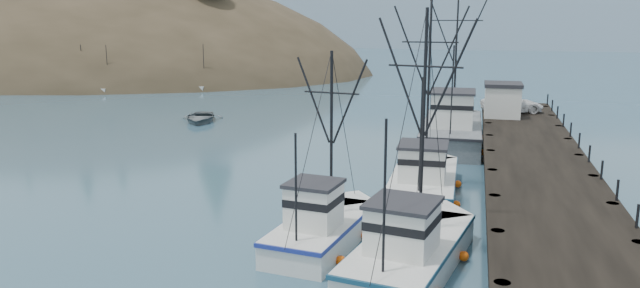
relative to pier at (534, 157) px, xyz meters
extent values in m
plane|color=#2E5167|center=(-14.00, -16.00, -1.69)|extent=(400.00, 400.00, 0.00)
cube|color=black|center=(0.00, 0.00, 0.06)|extent=(6.00, 44.00, 0.50)
cylinder|color=black|center=(-2.60, -15.00, -0.69)|extent=(0.56, 0.56, 2.00)
cylinder|color=black|center=(2.60, -15.00, -0.69)|extent=(0.56, 0.56, 2.00)
cylinder|color=black|center=(-2.60, -10.00, -0.69)|extent=(0.56, 0.56, 2.00)
cylinder|color=black|center=(2.60, -10.00, -0.69)|extent=(0.56, 0.56, 2.00)
cylinder|color=black|center=(-2.60, -5.00, -0.69)|extent=(0.56, 0.56, 2.00)
cylinder|color=black|center=(2.60, -5.00, -0.69)|extent=(0.56, 0.56, 2.00)
cylinder|color=black|center=(-2.60, 0.00, -0.69)|extent=(0.56, 0.56, 2.00)
cylinder|color=black|center=(2.60, 0.00, -0.69)|extent=(0.56, 0.56, 2.00)
cylinder|color=black|center=(-2.60, 5.00, -0.69)|extent=(0.56, 0.56, 2.00)
cylinder|color=black|center=(2.60, 5.00, -0.69)|extent=(0.56, 0.56, 2.00)
cylinder|color=black|center=(-2.60, 10.00, -0.69)|extent=(0.56, 0.56, 2.00)
cylinder|color=black|center=(2.60, 10.00, -0.69)|extent=(0.56, 0.56, 2.00)
cylinder|color=black|center=(-2.60, 15.00, -0.69)|extent=(0.56, 0.56, 2.00)
cylinder|color=black|center=(2.60, 15.00, -0.69)|extent=(0.56, 0.56, 2.00)
cylinder|color=black|center=(-2.60, 20.00, -0.69)|extent=(0.56, 0.56, 2.00)
cylinder|color=black|center=(2.60, 20.00, -0.69)|extent=(0.56, 0.56, 2.00)
ellipsoid|color=#382D1E|center=(-84.00, 62.00, -7.69)|extent=(132.00, 78.00, 51.00)
ellipsoid|color=black|center=(-89.00, 66.00, -3.69)|extent=(109.20, 62.40, 41.60)
cube|color=beige|center=(-52.00, 40.00, -0.29)|extent=(4.00, 5.00, 2.80)
cube|color=beige|center=(-58.00, 44.00, -0.29)|extent=(4.00, 5.00, 2.80)
cube|color=beige|center=(-48.00, 46.00, -0.29)|extent=(4.00, 5.00, 2.80)
cube|color=#9EB2C6|center=(-4.00, 154.00, -1.69)|extent=(360.00, 40.00, 26.00)
cube|color=silver|center=(-54.00, 169.00, -1.69)|extent=(180.00, 25.00, 18.00)
cube|color=silver|center=(-38.36, 47.06, -1.39)|extent=(1.00, 3.50, 0.90)
cylinder|color=black|center=(-38.36, 47.06, 1.51)|extent=(0.08, 0.08, 6.00)
cube|color=silver|center=(-57.09, 45.69, -1.39)|extent=(1.00, 3.50, 0.90)
cylinder|color=black|center=(-57.09, 45.69, 1.51)|extent=(0.08, 0.08, 6.00)
cube|color=silver|center=(-53.87, 32.33, -1.39)|extent=(1.00, 3.50, 0.90)
cylinder|color=black|center=(-53.87, 32.33, 1.51)|extent=(0.08, 0.08, 6.00)
cube|color=silver|center=(-38.96, 37.46, -1.39)|extent=(1.00, 3.50, 0.90)
cylinder|color=black|center=(-38.96, 37.46, 1.51)|extent=(0.08, 0.08, 6.00)
cube|color=silver|center=(-45.88, 37.62, -1.39)|extent=(1.00, 3.50, 0.90)
cylinder|color=black|center=(-45.88, 37.62, 1.51)|extent=(0.08, 0.08, 6.00)
cube|color=silver|center=(-53.59, 44.15, -1.39)|extent=(1.00, 3.50, 0.90)
cylinder|color=black|center=(-53.59, 44.15, 1.51)|extent=(0.08, 0.08, 6.00)
cube|color=silver|center=(-49.54, 39.06, -1.39)|extent=(1.00, 3.50, 0.90)
cylinder|color=black|center=(-49.54, 39.06, 1.51)|extent=(0.08, 0.08, 6.00)
cube|color=silver|center=(-50.14, 32.30, -1.39)|extent=(1.00, 3.50, 0.90)
cylinder|color=black|center=(-50.14, 32.30, 1.51)|extent=(0.08, 0.08, 6.00)
cube|color=silver|center=(-6.06, -15.03, -1.24)|extent=(5.12, 9.45, 1.60)
cube|color=silver|center=(-5.22, -10.63, -1.24)|extent=(3.44, 3.44, 1.60)
cube|color=navy|center=(-6.06, -15.03, -0.54)|extent=(5.23, 9.69, 0.18)
cube|color=silver|center=(-6.28, -16.16, 0.51)|extent=(2.88, 2.94, 1.90)
cube|color=#26262B|center=(-6.28, -16.16, 1.54)|extent=(3.13, 3.21, 0.16)
cylinder|color=black|center=(-5.80, -13.68, 4.30)|extent=(0.14, 0.14, 9.48)
cylinder|color=black|center=(-6.71, -18.41, 2.40)|extent=(0.10, 0.10, 5.69)
cube|color=silver|center=(-10.25, -13.37, -1.24)|extent=(4.00, 7.68, 1.60)
cube|color=silver|center=(-9.70, -9.75, -1.24)|extent=(2.92, 2.92, 1.60)
cube|color=navy|center=(-10.25, -13.37, -0.54)|extent=(4.09, 7.87, 0.18)
cube|color=silver|center=(-10.39, -14.30, 0.51)|extent=(2.35, 2.35, 1.90)
cube|color=#26262B|center=(-10.39, -14.30, 1.54)|extent=(2.55, 2.56, 0.16)
cylinder|color=black|center=(-10.08, -12.26, 3.36)|extent=(0.14, 0.14, 7.60)
cylinder|color=black|center=(-10.66, -16.16, 1.84)|extent=(0.10, 0.10, 4.56)
cube|color=silver|center=(-6.42, -3.96, -1.24)|extent=(3.72, 9.45, 1.60)
cube|color=silver|center=(-6.47, 0.74, -1.24)|extent=(3.62, 3.62, 1.60)
cube|color=navy|center=(-6.42, -3.96, -0.54)|extent=(3.79, 9.69, 0.18)
cube|color=silver|center=(-6.40, -5.17, 0.51)|extent=(2.56, 2.68, 1.90)
cube|color=#26262B|center=(-6.40, -5.17, 1.54)|extent=(2.78, 2.92, 0.16)
cylinder|color=black|center=(-6.43, -2.51, 4.59)|extent=(0.14, 0.14, 10.06)
cylinder|color=black|center=(-6.38, -7.58, 2.58)|extent=(0.10, 0.10, 6.03)
cube|color=slate|center=(-5.37, 10.38, -0.94)|extent=(4.53, 12.81, 2.20)
cube|color=slate|center=(-5.41, 16.76, -0.94)|extent=(4.44, 4.44, 2.20)
cube|color=black|center=(-5.37, 10.38, 0.06)|extent=(4.62, 13.14, 0.18)
cube|color=silver|center=(-5.35, 8.74, 1.46)|extent=(3.13, 3.63, 2.60)
cube|color=#26262B|center=(-5.35, 8.74, 2.84)|extent=(3.40, 3.96, 0.16)
cylinder|color=black|center=(-5.38, 12.34, 5.46)|extent=(0.14, 0.14, 10.60)
cylinder|color=black|center=(-5.33, 5.46, 3.34)|extent=(0.10, 0.10, 6.36)
cube|color=silver|center=(-1.50, 13.28, 1.56)|extent=(2.80, 3.00, 2.50)
cube|color=#26262B|center=(-1.50, 13.28, 2.96)|extent=(3.00, 3.20, 0.30)
imported|color=white|center=(-0.57, 15.78, 1.03)|extent=(5.61, 3.65, 1.44)
imported|color=slate|center=(-29.48, 15.32, -1.69)|extent=(5.43, 6.54, 1.17)
camera|label=1|loc=(-3.80, -39.66, 8.95)|focal=35.00mm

